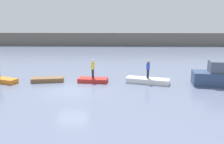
{
  "coord_description": "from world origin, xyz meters",
  "views": [
    {
      "loc": [
        3.71,
        -18.85,
        5.95
      ],
      "look_at": [
        3.23,
        2.86,
        0.88
      ],
      "focal_mm": 38.91,
      "sensor_mm": 36.0,
      "label": 1
    }
  ],
  "objects_px": {
    "rowboat_white": "(148,81)",
    "person_blue_shirt": "(148,68)",
    "rowboat_red": "(93,80)",
    "person_yellow_shirt": "(93,68)",
    "rowboat_brown": "(48,80)"
  },
  "relations": [
    {
      "from": "rowboat_white",
      "to": "person_yellow_shirt",
      "type": "height_order",
      "value": "person_yellow_shirt"
    },
    {
      "from": "rowboat_brown",
      "to": "rowboat_red",
      "type": "xyz_separation_m",
      "value": [
        4.18,
        0.0,
        -0.01
      ]
    },
    {
      "from": "rowboat_red",
      "to": "person_yellow_shirt",
      "type": "relative_size",
      "value": 1.56
    },
    {
      "from": "person_yellow_shirt",
      "to": "person_blue_shirt",
      "type": "relative_size",
      "value": 1.05
    },
    {
      "from": "rowboat_white",
      "to": "person_blue_shirt",
      "type": "height_order",
      "value": "person_blue_shirt"
    },
    {
      "from": "person_yellow_shirt",
      "to": "person_blue_shirt",
      "type": "bearing_deg",
      "value": -3.73
    },
    {
      "from": "rowboat_red",
      "to": "person_yellow_shirt",
      "type": "distance_m",
      "value": 1.14
    },
    {
      "from": "person_blue_shirt",
      "to": "rowboat_brown",
      "type": "bearing_deg",
      "value": 177.99
    },
    {
      "from": "rowboat_brown",
      "to": "rowboat_white",
      "type": "distance_m",
      "value": 9.14
    },
    {
      "from": "person_blue_shirt",
      "to": "rowboat_red",
      "type": "bearing_deg",
      "value": 176.27
    },
    {
      "from": "rowboat_red",
      "to": "person_yellow_shirt",
      "type": "xyz_separation_m",
      "value": [
        0.0,
        0.0,
        1.14
      ]
    },
    {
      "from": "rowboat_white",
      "to": "person_blue_shirt",
      "type": "relative_size",
      "value": 2.33
    },
    {
      "from": "rowboat_brown",
      "to": "person_yellow_shirt",
      "type": "height_order",
      "value": "person_yellow_shirt"
    },
    {
      "from": "rowboat_white",
      "to": "person_yellow_shirt",
      "type": "bearing_deg",
      "value": -167.37
    },
    {
      "from": "rowboat_white",
      "to": "person_yellow_shirt",
      "type": "relative_size",
      "value": 2.23
    }
  ]
}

